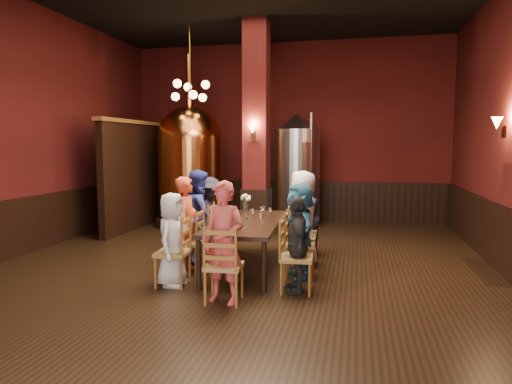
% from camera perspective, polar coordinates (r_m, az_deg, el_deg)
% --- Properties ---
extents(room, '(10.00, 10.02, 4.50)m').
position_cam_1_polar(room, '(6.89, -2.53, 8.60)').
color(room, black).
rests_on(room, ground).
extents(wainscot_back, '(7.90, 0.08, 1.00)m').
position_cam_1_polar(wainscot_back, '(11.83, 3.74, -1.02)').
color(wainscot_back, black).
rests_on(wainscot_back, ground).
extents(wainscot_left, '(0.08, 9.90, 1.00)m').
position_cam_1_polar(wainscot_left, '(8.90, -28.00, -4.01)').
color(wainscot_left, black).
rests_on(wainscot_left, ground).
extents(column, '(0.58, 0.58, 4.50)m').
position_cam_1_polar(column, '(9.68, 0.07, 7.83)').
color(column, '#49110F').
rests_on(column, ground).
extents(partition, '(0.22, 3.50, 2.40)m').
position_cam_1_polar(partition, '(11.06, -14.32, 1.97)').
color(partition, black).
rests_on(partition, ground).
extents(pendant_cluster, '(0.90, 0.90, 1.70)m').
position_cam_1_polar(pendant_cluster, '(10.27, -8.21, 12.42)').
color(pendant_cluster, '#A57226').
rests_on(pendant_cluster, room).
extents(sconce_wall, '(0.20, 0.20, 0.36)m').
position_cam_1_polar(sconce_wall, '(7.75, 28.59, 7.22)').
color(sconce_wall, black).
rests_on(sconce_wall, room).
extents(sconce_column, '(0.20, 0.20, 0.36)m').
position_cam_1_polar(sconce_column, '(9.39, -0.33, 7.59)').
color(sconce_column, black).
rests_on(sconce_column, column).
extents(dining_table, '(1.14, 2.45, 0.75)m').
position_cam_1_polar(dining_table, '(7.08, -1.20, -4.16)').
color(dining_table, black).
rests_on(dining_table, ground).
extents(chair_0, '(0.49, 0.49, 0.92)m').
position_cam_1_polar(chair_0, '(6.40, -10.40, -7.44)').
color(chair_0, brown).
rests_on(chair_0, ground).
extents(person_0, '(0.42, 0.64, 1.28)m').
position_cam_1_polar(person_0, '(6.36, -10.43, -5.84)').
color(person_0, silver).
rests_on(person_0, ground).
extents(chair_1, '(0.49, 0.49, 0.92)m').
position_cam_1_polar(chair_1, '(7.02, -8.57, -6.22)').
color(chair_1, brown).
rests_on(chair_1, ground).
extents(person_1, '(0.38, 0.55, 1.45)m').
position_cam_1_polar(person_1, '(6.97, -8.60, -4.07)').
color(person_1, '#C23F21').
rests_on(person_1, ground).
extents(chair_2, '(0.49, 0.49, 0.92)m').
position_cam_1_polar(chair_2, '(7.64, -7.06, -5.20)').
color(chair_2, brown).
rests_on(chair_2, ground).
extents(person_2, '(0.61, 0.82, 1.52)m').
position_cam_1_polar(person_2, '(7.58, -7.09, -2.97)').
color(person_2, navy).
rests_on(person_2, ground).
extents(chair_3, '(0.49, 0.49, 0.92)m').
position_cam_1_polar(chair_3, '(8.27, -5.77, -4.33)').
color(chair_3, brown).
rests_on(chair_3, ground).
extents(person_3, '(0.51, 0.88, 1.35)m').
position_cam_1_polar(person_3, '(8.23, -5.79, -2.85)').
color(person_3, black).
rests_on(person_3, ground).
extents(chair_4, '(0.49, 0.49, 0.92)m').
position_cam_1_polar(chair_4, '(6.06, 5.10, -8.12)').
color(chair_4, brown).
rests_on(chair_4, ground).
extents(person_4, '(0.47, 0.79, 1.26)m').
position_cam_1_polar(person_4, '(6.02, 5.12, -6.57)').
color(person_4, black).
rests_on(person_4, ground).
extents(chair_5, '(0.49, 0.49, 0.92)m').
position_cam_1_polar(chair_5, '(6.71, 5.51, -6.74)').
color(chair_5, brown).
rests_on(chair_5, ground).
extents(person_5, '(0.82, 1.35, 1.39)m').
position_cam_1_polar(person_5, '(6.66, 5.53, -4.77)').
color(person_5, '#2B6183').
rests_on(person_5, ground).
extents(chair_6, '(0.49, 0.49, 0.92)m').
position_cam_1_polar(chair_6, '(7.35, 5.83, -5.62)').
color(chair_6, brown).
rests_on(chair_6, ground).
extents(person_6, '(0.55, 0.78, 1.52)m').
position_cam_1_polar(person_6, '(7.30, 5.86, -3.30)').
color(person_6, beige).
rests_on(person_6, ground).
extents(chair_7, '(0.49, 0.49, 0.92)m').
position_cam_1_polar(chair_7, '(8.01, 6.11, -4.67)').
color(chair_7, brown).
rests_on(chair_7, ground).
extents(person_7, '(0.42, 0.71, 1.37)m').
position_cam_1_polar(person_7, '(7.97, 6.13, -3.07)').
color(person_7, '#1B1F37').
rests_on(person_7, ground).
extents(chair_8, '(0.49, 0.49, 0.92)m').
position_cam_1_polar(chair_8, '(5.65, -4.04, -9.14)').
color(chair_8, brown).
rests_on(chair_8, ground).
extents(person_8, '(0.61, 0.47, 1.50)m').
position_cam_1_polar(person_8, '(5.58, -4.06, -6.27)').
color(person_8, '#B23D3B').
rests_on(person_8, ground).
extents(copper_kettle, '(1.80, 1.80, 4.02)m').
position_cam_1_polar(copper_kettle, '(10.97, -8.21, 3.45)').
color(copper_kettle, black).
rests_on(copper_kettle, ground).
extents(steel_vessel, '(1.23, 1.23, 2.65)m').
position_cam_1_polar(steel_vessel, '(10.89, 5.12, 2.74)').
color(steel_vessel, '#B2B2B7').
rests_on(steel_vessel, ground).
extents(rose_vase, '(0.19, 0.19, 0.32)m').
position_cam_1_polar(rose_vase, '(8.05, -1.28, -0.99)').
color(rose_vase, white).
rests_on(rose_vase, dining_table).
extents(wine_glass_0, '(0.07, 0.07, 0.17)m').
position_cam_1_polar(wine_glass_0, '(6.49, -1.13, -3.77)').
color(wine_glass_0, white).
rests_on(wine_glass_0, dining_table).
extents(wine_glass_1, '(0.07, 0.07, 0.17)m').
position_cam_1_polar(wine_glass_1, '(6.87, -4.26, -3.24)').
color(wine_glass_1, white).
rests_on(wine_glass_1, dining_table).
extents(wine_glass_2, '(0.07, 0.07, 0.17)m').
position_cam_1_polar(wine_glass_2, '(7.44, 0.69, -2.53)').
color(wine_glass_2, white).
rests_on(wine_glass_2, dining_table).
extents(wine_glass_3, '(0.07, 0.07, 0.17)m').
position_cam_1_polar(wine_glass_3, '(7.21, -0.47, -2.79)').
color(wine_glass_3, white).
rests_on(wine_glass_3, dining_table).
extents(wine_glass_4, '(0.07, 0.07, 0.17)m').
position_cam_1_polar(wine_glass_4, '(7.35, 1.76, -2.63)').
color(wine_glass_4, white).
rests_on(wine_glass_4, dining_table).
extents(wine_glass_5, '(0.07, 0.07, 0.17)m').
position_cam_1_polar(wine_glass_5, '(7.53, 0.90, -2.42)').
color(wine_glass_5, white).
rests_on(wine_glass_5, dining_table).
extents(wine_glass_6, '(0.07, 0.07, 0.17)m').
position_cam_1_polar(wine_glass_6, '(7.41, -2.67, -2.56)').
color(wine_glass_6, white).
rests_on(wine_glass_6, dining_table).
extents(wine_glass_7, '(0.07, 0.07, 0.17)m').
position_cam_1_polar(wine_glass_7, '(6.75, 0.60, -3.39)').
color(wine_glass_7, white).
rests_on(wine_glass_7, dining_table).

